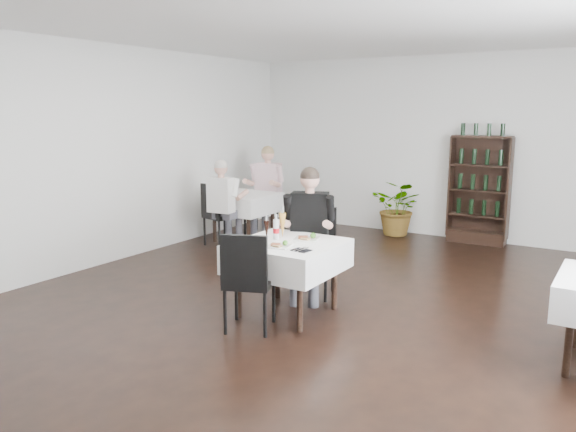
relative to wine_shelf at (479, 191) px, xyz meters
The scene contains 18 objects.
room_shell 4.40m from the wine_shelf, 97.92° to the right, with size 9.00×9.00×9.00m.
wine_shelf is the anchor object (origin of this frame).
main_table 4.41m from the wine_shelf, 101.78° to the right, with size 1.03×1.03×0.77m.
left_table 3.77m from the wine_shelf, 151.20° to the right, with size 0.98×0.98×0.77m.
potted_tree 1.34m from the wine_shelf, behind, with size 0.85×0.74×0.95m, color #245A1F.
main_chair_far 3.72m from the wine_shelf, 105.52° to the right, with size 0.57×0.57×1.01m.
main_chair_near 5.04m from the wine_shelf, 101.03° to the right, with size 0.58×0.58×0.98m.
left_chair_far 3.55m from the wine_shelf, 160.57° to the right, with size 0.51×0.52×1.04m.
left_chair_near 4.15m from the wine_shelf, 145.03° to the right, with size 0.55×0.56×0.99m.
diner_main 3.89m from the wine_shelf, 104.30° to the right, with size 0.65×0.69×1.49m.
diner_left_far 3.47m from the wine_shelf, 159.05° to the right, with size 0.62×0.64×1.51m.
diner_left_near 4.03m from the wine_shelf, 142.66° to the right, with size 0.54×0.55×1.38m.
plate_far 4.20m from the wine_shelf, 100.67° to the right, with size 0.31×0.31×0.08m.
plate_near 4.62m from the wine_shelf, 100.68° to the right, with size 0.26×0.26×0.07m.
pilsner_dark 4.49m from the wine_shelf, 104.75° to the right, with size 0.06×0.06×0.26m.
pilsner_lager 4.31m from the wine_shelf, 104.08° to the right, with size 0.08×0.08×0.34m.
coke_bottle 4.39m from the wine_shelf, 104.19° to the right, with size 0.07×0.07×0.27m.
napkin_cutlery 4.59m from the wine_shelf, 97.49° to the right, with size 0.19×0.19×0.02m.
Camera 1 is at (2.68, -4.78, 2.11)m, focal length 35.00 mm.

